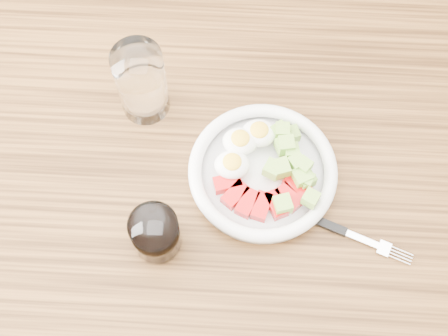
# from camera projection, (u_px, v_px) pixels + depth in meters

# --- Properties ---
(ground) EXTENTS (4.00, 4.00, 0.00)m
(ground) POSITION_uv_depth(u_px,v_px,m) (227.00, 287.00, 1.70)
(ground) COLOR brown
(ground) RESTS_ON ground
(dining_table) EXTENTS (1.50, 0.90, 0.77)m
(dining_table) POSITION_uv_depth(u_px,v_px,m) (229.00, 203.00, 1.09)
(dining_table) COLOR brown
(dining_table) RESTS_ON ground
(bowl) EXTENTS (0.24, 0.24, 0.06)m
(bowl) POSITION_uv_depth(u_px,v_px,m) (263.00, 170.00, 0.98)
(bowl) COLOR white
(bowl) RESTS_ON dining_table
(fork) EXTENTS (0.19, 0.09, 0.01)m
(fork) POSITION_uv_depth(u_px,v_px,m) (333.00, 227.00, 0.96)
(fork) COLOR black
(fork) RESTS_ON dining_table
(water_glass) EXTENTS (0.08, 0.08, 0.14)m
(water_glass) POSITION_uv_depth(u_px,v_px,m) (141.00, 82.00, 0.99)
(water_glass) COLOR white
(water_glass) RESTS_ON dining_table
(coffee_glass) EXTENTS (0.07, 0.07, 0.08)m
(coffee_glass) POSITION_uv_depth(u_px,v_px,m) (155.00, 234.00, 0.92)
(coffee_glass) COLOR white
(coffee_glass) RESTS_ON dining_table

